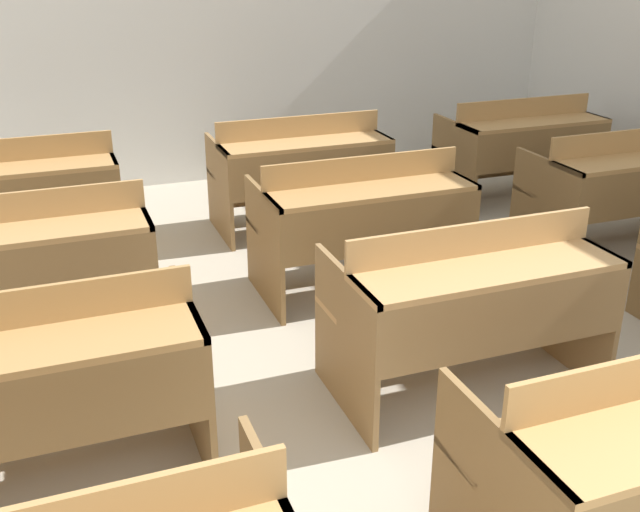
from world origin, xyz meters
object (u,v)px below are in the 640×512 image
(bench_third_right, at_px, (623,185))
(wastepaper_bin, at_px, (561,152))
(bench_third_center, at_px, (362,218))
(bench_back_right, at_px, (521,145))
(bench_second_center, at_px, (470,301))
(bench_third_left, at_px, (29,263))
(bench_back_left, at_px, (21,195))
(bench_second_left, at_px, (34,382))
(bench_back_center, at_px, (300,167))

(bench_third_right, height_order, wastepaper_bin, bench_third_right)
(bench_third_center, distance_m, bench_back_right, 2.32)
(wastepaper_bin, bearing_deg, bench_second_center, -133.37)
(bench_second_center, relative_size, bench_third_left, 1.00)
(bench_third_right, bearing_deg, bench_back_left, 162.55)
(bench_third_center, bearing_deg, bench_second_left, -146.76)
(bench_third_center, bearing_deg, bench_second_center, -89.54)
(bench_back_left, bearing_deg, wastepaper_bin, 6.45)
(bench_back_right, distance_m, wastepaper_bin, 1.08)
(bench_back_center, xyz_separation_m, bench_back_right, (1.97, -0.00, 0.00))
(bench_second_center, distance_m, bench_back_left, 3.16)
(bench_third_left, distance_m, bench_back_right, 4.10)
(bench_third_center, bearing_deg, wastepaper_bin, 31.77)
(bench_third_right, bearing_deg, bench_third_left, -179.97)
(bench_third_left, xyz_separation_m, wastepaper_bin, (4.79, 1.79, -0.28))
(bench_second_left, distance_m, bench_third_center, 2.31)
(bench_third_right, height_order, bench_back_center, same)
(bench_back_left, height_order, wastepaper_bin, bench_back_left)
(bench_third_left, distance_m, wastepaper_bin, 5.12)
(bench_second_left, height_order, bench_second_center, same)
(bench_second_center, relative_size, bench_back_center, 1.00)
(bench_second_center, height_order, bench_back_left, same)
(bench_third_right, relative_size, bench_back_left, 1.00)
(bench_third_center, height_order, wastepaper_bin, bench_third_center)
(bench_third_left, relative_size, bench_third_center, 1.00)
(bench_second_center, relative_size, wastepaper_bin, 3.29)
(bench_third_left, xyz_separation_m, bench_back_right, (3.92, 1.22, 0.00))
(bench_third_left, relative_size, bench_back_left, 1.00)
(bench_back_center, relative_size, bench_back_right, 1.00)
(bench_third_center, height_order, bench_back_left, same)
(bench_second_left, relative_size, bench_third_right, 1.00)
(bench_second_left, height_order, bench_back_center, same)
(bench_back_center, distance_m, bench_back_right, 1.97)
(bench_third_right, xyz_separation_m, bench_back_left, (-3.95, 1.24, 0.00))
(bench_back_right, bearing_deg, bench_third_center, -148.87)
(bench_third_left, distance_m, bench_back_center, 2.30)
(bench_back_right, relative_size, wastepaper_bin, 3.29)
(bench_second_left, relative_size, bench_second_center, 1.00)
(bench_back_right, bearing_deg, wastepaper_bin, 33.19)
(bench_second_left, relative_size, wastepaper_bin, 3.29)
(wastepaper_bin, bearing_deg, bench_back_left, -173.55)
(bench_second_left, xyz_separation_m, wastepaper_bin, (4.79, 3.04, -0.28))
(bench_third_right, distance_m, bench_back_right, 1.22)
(bench_second_center, bearing_deg, bench_back_left, 128.68)
(bench_third_left, bearing_deg, wastepaper_bin, 20.47)
(bench_third_right, distance_m, wastepaper_bin, 2.01)
(bench_back_right, bearing_deg, bench_second_left, -147.82)
(bench_second_center, distance_m, bench_back_center, 2.45)
(bench_second_left, relative_size, bench_back_left, 1.00)
(bench_third_center, height_order, bench_third_right, same)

